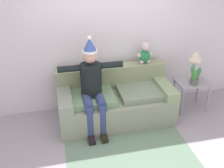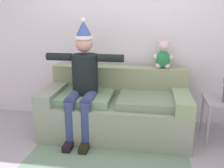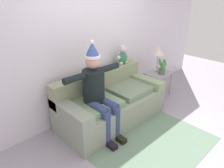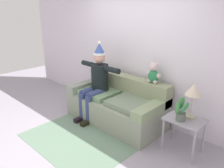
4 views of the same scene
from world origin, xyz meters
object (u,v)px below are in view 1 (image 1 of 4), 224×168
at_px(person_seated, 92,84).
at_px(teddy_bear, 145,54).
at_px(table_lamp, 196,57).
at_px(potted_plant, 195,76).
at_px(side_table, 192,86).
at_px(couch, 115,100).

relative_size(person_seated, teddy_bear, 4.05).
distance_m(table_lamp, potted_plant, 0.34).
bearing_deg(person_seated, teddy_bear, 24.12).
height_order(teddy_bear, side_table, teddy_bear).
relative_size(person_seated, table_lamp, 2.80).
relative_size(couch, table_lamp, 3.46).
height_order(side_table, table_lamp, table_lamp).
bearing_deg(potted_plant, side_table, 70.35).
xyz_separation_m(person_seated, teddy_bear, (1.01, 0.45, 0.25)).
xyz_separation_m(couch, table_lamp, (1.46, 0.05, 0.65)).
xyz_separation_m(table_lamp, potted_plant, (-0.08, -0.18, -0.28)).
distance_m(side_table, table_lamp, 0.54).
distance_m(side_table, potted_plant, 0.27).
relative_size(teddy_bear, table_lamp, 0.69).
distance_m(person_seated, teddy_bear, 1.14).
height_order(person_seated, table_lamp, person_seated).
bearing_deg(teddy_bear, potted_plant, -28.16).
xyz_separation_m(person_seated, side_table, (1.83, 0.14, -0.32)).
xyz_separation_m(teddy_bear, potted_plant, (0.78, -0.42, -0.32)).
relative_size(side_table, potted_plant, 1.52).
height_order(person_seated, teddy_bear, person_seated).
bearing_deg(side_table, teddy_bear, 158.61).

